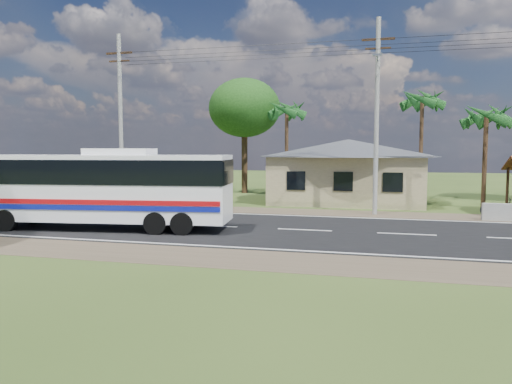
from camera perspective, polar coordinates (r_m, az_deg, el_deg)
ground at (r=23.14m, az=5.58°, el=-4.38°), size 120.00×120.00×0.00m
road at (r=23.14m, az=5.58°, el=-4.36°), size 120.00×16.00×0.03m
house at (r=35.66m, az=10.49°, el=3.12°), size 12.40×10.00×5.00m
utility_poles at (r=29.12m, az=12.97°, el=8.83°), size 32.80×2.22×11.00m
palm_near at (r=34.13m, az=24.84°, el=7.82°), size 2.80×2.80×6.70m
palm_mid at (r=38.28m, az=18.47°, el=9.84°), size 2.80×2.80×8.20m
palm_far at (r=39.39m, az=3.54°, el=9.24°), size 2.80×2.80×7.70m
tree_behind_house at (r=42.30m, az=-1.33°, el=9.55°), size 6.00×6.00×9.61m
coach_bus at (r=24.23m, az=-17.37°, el=0.96°), size 12.33×4.09×3.76m
motorcycle at (r=30.70m, az=26.03°, el=-1.58°), size 2.00×0.84×1.02m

